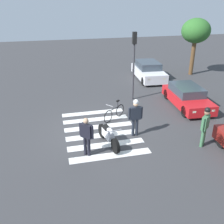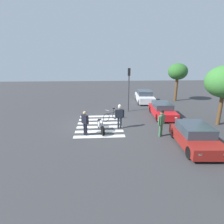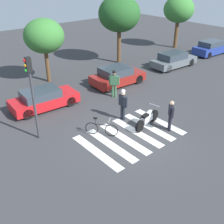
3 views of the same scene
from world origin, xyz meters
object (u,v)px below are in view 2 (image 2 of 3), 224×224
car_maroon_wagon (195,136)px  traffic_light_pole (129,83)px  officer_by_motorcycle (85,122)px  officer_on_foot (120,115)px  pedestrian_bystander (161,121)px  car_white_van (144,97)px  leaning_bicycle (111,116)px  police_motorcycle (101,125)px  car_red_convertible (162,110)px

car_maroon_wagon → traffic_light_pole: 8.60m
officer_by_motorcycle → officer_on_foot: bearing=114.4°
pedestrian_bystander → traffic_light_pole: size_ratio=0.44×
car_white_van → leaning_bicycle: bearing=-34.2°
police_motorcycle → pedestrian_bystander: 4.26m
car_red_convertible → traffic_light_pole: bearing=-122.9°
officer_on_foot → pedestrian_bystander: (1.63, 2.64, 0.01)m
officer_by_motorcycle → car_red_convertible: size_ratio=0.41×
car_red_convertible → car_maroon_wagon: bearing=-0.3°
leaning_bicycle → car_maroon_wagon: size_ratio=0.34×
pedestrian_bystander → car_white_van: 10.25m
leaning_bicycle → car_maroon_wagon: bearing=42.1°
leaning_bicycle → traffic_light_pole: traffic_light_pole is taller
officer_by_motorcycle → leaning_bicycle: bearing=147.7°
police_motorcycle → pedestrian_bystander: (1.11, 4.07, 0.64)m
officer_on_foot → pedestrian_bystander: size_ratio=0.99×
pedestrian_bystander → car_white_van: bearing=172.7°
pedestrian_bystander → car_red_convertible: (-4.36, 1.57, -0.51)m
leaning_bicycle → car_maroon_wagon: car_maroon_wagon is taller
police_motorcycle → leaning_bicycle: (-2.48, 0.90, -0.08)m
pedestrian_bystander → police_motorcycle: bearing=-105.3°
car_white_van → car_maroon_wagon: (11.77, 0.24, -0.02)m
police_motorcycle → car_red_convertible: size_ratio=0.51×
police_motorcycle → car_red_convertible: bearing=120.0°
pedestrian_bystander → car_red_convertible: pedestrian_bystander is taller
traffic_light_pole → car_maroon_wagon: bearing=19.9°
traffic_light_pole → pedestrian_bystander: bearing=11.8°
officer_on_foot → officer_by_motorcycle: size_ratio=1.08×
leaning_bicycle → car_maroon_wagon: (5.20, 4.70, 0.26)m
car_red_convertible → traffic_light_pole: size_ratio=0.99×
police_motorcycle → officer_by_motorcycle: (0.61, -1.06, 0.53)m
police_motorcycle → leaning_bicycle: bearing=160.1°
police_motorcycle → officer_on_foot: officer_on_foot is taller
officer_by_motorcycle → car_white_van: size_ratio=0.41×
officer_by_motorcycle → traffic_light_pole: 7.12m
officer_by_motorcycle → car_red_convertible: bearing=120.0°
police_motorcycle → pedestrian_bystander: size_ratio=1.13×
car_white_van → officer_by_motorcycle: bearing=-33.6°
pedestrian_bystander → traffic_light_pole: 6.58m
car_white_van → car_red_convertible: (5.80, 0.27, -0.06)m
leaning_bicycle → traffic_light_pole: (-2.62, 1.87, 2.47)m
pedestrian_bystander → car_maroon_wagon: (1.61, 1.54, -0.46)m
police_motorcycle → car_red_convertible: (-3.25, 5.64, 0.13)m
officer_by_motorcycle → car_maroon_wagon: (2.11, 6.66, -0.34)m
leaning_bicycle → car_red_convertible: car_red_convertible is taller
car_red_convertible → officer_on_foot: bearing=-57.0°
officer_on_foot → car_red_convertible: 5.05m
pedestrian_bystander → car_white_van: size_ratio=0.44×
officer_on_foot → car_white_van: size_ratio=0.44×
car_maroon_wagon → pedestrian_bystander: bearing=-136.3°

